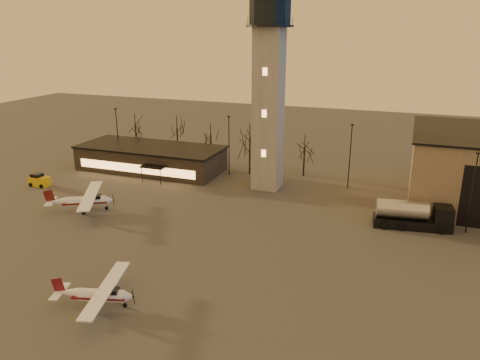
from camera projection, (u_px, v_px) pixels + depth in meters
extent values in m
plane|color=#3D3B38|center=(178.00, 277.00, 46.99)|extent=(220.00, 220.00, 0.00)
cube|color=gray|center=(268.00, 111.00, 70.01)|extent=(4.00, 4.00, 24.00)
cylinder|color=black|center=(270.00, 26.00, 66.26)|extent=(6.80, 6.80, 0.30)
cylinder|color=black|center=(270.00, 12.00, 65.69)|extent=(6.00, 6.00, 3.40)
cube|color=black|center=(151.00, 159.00, 82.20)|extent=(25.00, 10.00, 4.00)
cube|color=black|center=(150.00, 147.00, 81.54)|extent=(25.40, 10.40, 0.30)
cube|color=#FFAE59|center=(136.00, 169.00, 77.86)|extent=(22.00, 0.08, 1.40)
cube|color=black|center=(153.00, 167.00, 75.34)|extent=(4.00, 2.00, 0.20)
cylinder|color=black|center=(118.00, 136.00, 85.72)|extent=(0.16, 0.16, 10.00)
cube|color=black|center=(115.00, 109.00, 84.16)|extent=(0.50, 0.25, 0.18)
cylinder|color=black|center=(229.00, 146.00, 78.40)|extent=(0.16, 0.16, 10.00)
cube|color=black|center=(229.00, 116.00, 76.84)|extent=(0.50, 0.25, 0.18)
cylinder|color=black|center=(350.00, 157.00, 71.75)|extent=(0.16, 0.16, 10.00)
cube|color=black|center=(352.00, 125.00, 70.19)|extent=(0.50, 0.25, 0.18)
cylinder|color=black|center=(472.00, 194.00, 55.73)|extent=(0.16, 0.16, 10.00)
cube|color=black|center=(478.00, 153.00, 54.17)|extent=(0.50, 0.25, 0.18)
cylinder|color=black|center=(136.00, 141.00, 91.73)|extent=(0.28, 0.28, 5.74)
cylinder|color=black|center=(211.00, 149.00, 86.48)|extent=(0.28, 0.28, 5.25)
cylinder|color=black|center=(250.00, 156.00, 79.78)|extent=(0.28, 0.28, 6.16)
cylinder|color=black|center=(304.00, 161.00, 78.75)|extent=(0.28, 0.28, 4.97)
cylinder|color=black|center=(178.00, 142.00, 90.87)|extent=(0.28, 0.28, 5.60)
cylinder|color=white|center=(102.00, 295.00, 41.77)|extent=(4.27, 2.24, 1.16)
cone|color=white|center=(128.00, 297.00, 41.58)|extent=(1.08, 1.29, 1.11)
cone|color=white|center=(69.00, 293.00, 41.96)|extent=(2.33, 1.53, 0.98)
cube|color=black|center=(111.00, 292.00, 41.57)|extent=(1.55, 1.27, 0.63)
cube|color=maroon|center=(100.00, 296.00, 41.79)|extent=(4.97, 2.47, 0.20)
cube|color=white|center=(106.00, 289.00, 41.52)|extent=(3.97, 9.82, 0.13)
cube|color=white|center=(60.00, 291.00, 41.99)|extent=(1.58, 3.06, 0.07)
cube|color=maroon|center=(58.00, 285.00, 41.81)|extent=(1.21, 0.41, 1.52)
cylinder|color=white|center=(87.00, 201.00, 63.73)|extent=(5.08, 3.66, 1.42)
cone|color=white|center=(109.00, 200.00, 64.13)|extent=(1.51, 1.66, 1.35)
cone|color=white|center=(58.00, 202.00, 63.17)|extent=(2.87, 2.31, 1.20)
cube|color=black|center=(95.00, 198.00, 63.73)|extent=(1.99, 1.79, 0.76)
cube|color=#56110C|center=(85.00, 202.00, 63.72)|extent=(5.87, 4.12, 0.24)
cube|color=white|center=(90.00, 195.00, 63.54)|extent=(7.21, 11.30, 0.15)
cube|color=white|center=(51.00, 201.00, 63.00)|extent=(2.59, 3.63, 0.09)
cube|color=#56110C|center=(49.00, 196.00, 62.75)|extent=(1.37, 0.81, 1.85)
cube|color=black|center=(412.00, 223.00, 58.61)|extent=(9.65, 3.88, 1.21)
cube|color=black|center=(443.00, 214.00, 57.41)|extent=(2.53, 2.81, 1.99)
cube|color=black|center=(450.00, 212.00, 57.15)|extent=(0.39, 2.09, 1.10)
cylinder|color=#ADADB2|center=(402.00, 209.00, 58.36)|extent=(6.43, 3.12, 2.32)
cube|color=#E3B30D|center=(40.00, 181.00, 74.11)|extent=(3.16, 1.69, 1.47)
cube|color=black|center=(37.00, 176.00, 73.99)|extent=(1.47, 1.47, 0.84)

